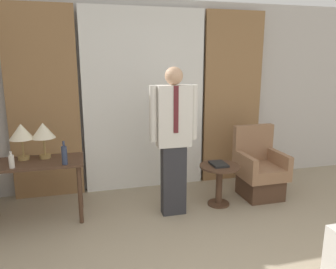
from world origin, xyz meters
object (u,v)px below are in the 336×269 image
object	(u,v)px
bottle_near_edge	(64,155)
book	(219,164)
table_lamp_left	(21,133)
person	(174,136)
desk	(34,171)
bottle_by_lamp	(11,161)
table_lamp_right	(43,132)
side_table	(219,178)
armchair	(259,172)

from	to	relation	value
bottle_near_edge	book	bearing A→B (deg)	1.59
table_lamp_left	person	xyz separation A→B (m)	(1.73, -0.36, -0.06)
desk	bottle_by_lamp	distance (m)	0.33
table_lamp_right	bottle_near_edge	xyz separation A→B (m)	(0.24, -0.32, -0.21)
person	side_table	world-z (taller)	person
table_lamp_right	bottle_by_lamp	world-z (taller)	table_lamp_right
desk	table_lamp_left	bearing A→B (deg)	136.27
side_table	table_lamp_left	bearing A→B (deg)	173.34
person	armchair	bearing A→B (deg)	9.33
desk	table_lamp_left	size ratio (longest dim) A/B	2.61
table_lamp_left	armchair	distance (m)	3.11
armchair	side_table	xyz separation A→B (m)	(-0.66, -0.13, 0.01)
desk	person	size ratio (longest dim) A/B	0.62
bottle_by_lamp	table_lamp_left	bearing A→B (deg)	75.94
bottle_by_lamp	book	size ratio (longest dim) A/B	0.72
desk	table_lamp_left	xyz separation A→B (m)	(-0.12, 0.11, 0.44)
person	book	distance (m)	0.77
person	bottle_by_lamp	bearing A→B (deg)	178.08
table_lamp_left	side_table	distance (m)	2.49
table_lamp_left	book	xyz separation A→B (m)	(2.36, -0.27, -0.49)
table_lamp_left	book	world-z (taller)	table_lamp_left
bottle_near_edge	person	bearing A→B (deg)	-1.82
side_table	book	xyz separation A→B (m)	(-0.01, 0.01, 0.19)
table_lamp_right	person	bearing A→B (deg)	-13.51
bottle_by_lamp	side_table	distance (m)	2.49
person	bottle_near_edge	bearing A→B (deg)	178.18
table_lamp_left	bottle_by_lamp	world-z (taller)	table_lamp_left
desk	table_lamp_right	bearing A→B (deg)	43.73
desk	book	distance (m)	2.25
side_table	table_lamp_right	bearing A→B (deg)	172.61
armchair	table_lamp_right	bearing A→B (deg)	177.04
armchair	side_table	distance (m)	0.67
desk	person	world-z (taller)	person
book	table_lamp_left	bearing A→B (deg)	173.58
bottle_by_lamp	person	distance (m)	1.82
table_lamp_left	person	distance (m)	1.77
table_lamp_right	person	distance (m)	1.54
armchair	book	world-z (taller)	armchair
person	side_table	xyz separation A→B (m)	(0.64, 0.08, -0.63)
bottle_near_edge	book	distance (m)	1.91
person	armchair	distance (m)	1.47
desk	bottle_near_edge	size ratio (longest dim) A/B	4.16
table_lamp_right	armchair	size ratio (longest dim) A/B	0.44
table_lamp_right	side_table	size ratio (longest dim) A/B	0.79
desk	bottle_by_lamp	world-z (taller)	bottle_by_lamp
person	table_lamp_left	bearing A→B (deg)	168.31
table_lamp_left	armchair	world-z (taller)	table_lamp_left
table_lamp_right	book	bearing A→B (deg)	-7.13
armchair	desk	bearing A→B (deg)	179.41
bottle_by_lamp	person	world-z (taller)	person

